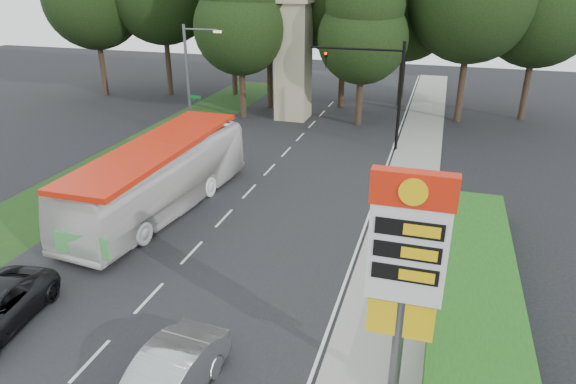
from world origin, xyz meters
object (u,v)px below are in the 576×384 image
(traffic_signal_mast, at_px, (381,80))
(streetlight_signs, at_px, (191,79))
(monument, at_px, (293,55))
(transit_bus, at_px, (160,178))
(sedan_silver, at_px, (165,383))
(gas_station_pylon, at_px, (407,259))

(traffic_signal_mast, distance_m, streetlight_signs, 12.83)
(traffic_signal_mast, xyz_separation_m, monument, (-7.68, 6.00, 0.43))
(streetlight_signs, relative_size, monument, 0.80)
(monument, relative_size, transit_bus, 0.80)
(sedan_silver, bearing_deg, gas_station_pylon, 25.77)
(streetlight_signs, xyz_separation_m, transit_bus, (3.62, -10.99, -2.68))
(gas_station_pylon, xyz_separation_m, transit_bus, (-12.57, 9.03, -2.69))
(streetlight_signs, bearing_deg, transit_bus, -71.77)
(traffic_signal_mast, xyz_separation_m, transit_bus, (-9.05, -12.98, -2.92))
(traffic_signal_mast, bearing_deg, streetlight_signs, -171.08)
(traffic_signal_mast, relative_size, sedan_silver, 1.51)
(streetlight_signs, height_order, sedan_silver, streetlight_signs)
(traffic_signal_mast, distance_m, transit_bus, 16.09)
(traffic_signal_mast, relative_size, monument, 0.72)
(gas_station_pylon, distance_m, monument, 30.17)
(traffic_signal_mast, bearing_deg, gas_station_pylon, -80.91)
(transit_bus, bearing_deg, sedan_silver, -54.63)
(gas_station_pylon, relative_size, traffic_signal_mast, 0.95)
(transit_bus, height_order, sedan_silver, transit_bus)
(gas_station_pylon, height_order, monument, monument)
(gas_station_pylon, distance_m, sedan_silver, 7.44)
(streetlight_signs, relative_size, sedan_silver, 1.68)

